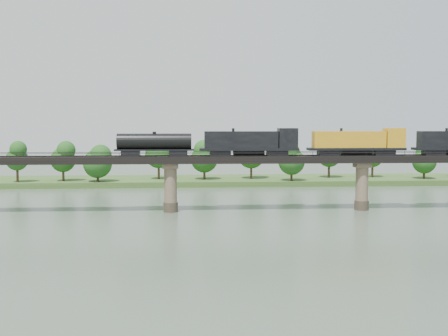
{
  "coord_description": "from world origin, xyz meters",
  "views": [
    {
      "loc": [
        3.43,
        -84.74,
        18.14
      ],
      "look_at": [
        11.0,
        30.0,
        9.0
      ],
      "focal_mm": 45.0,
      "sensor_mm": 36.0,
      "label": 1
    }
  ],
  "objects": [
    {
      "name": "ground",
      "position": [
        0.0,
        0.0,
        0.0
      ],
      "size": [
        400.0,
        400.0,
        0.0
      ],
      "primitive_type": "plane",
      "color": "#3D4D3C",
      "rests_on": "ground"
    },
    {
      "name": "far_bank",
      "position": [
        0.0,
        85.0,
        0.8
      ],
      "size": [
        300.0,
        24.0,
        1.6
      ],
      "primitive_type": "cube",
      "color": "#325120",
      "rests_on": "ground"
    },
    {
      "name": "bridge",
      "position": [
        0.0,
        30.0,
        5.46
      ],
      "size": [
        236.0,
        30.0,
        11.5
      ],
      "color": "#473A2D",
      "rests_on": "ground"
    },
    {
      "name": "bridge_superstructure",
      "position": [
        0.0,
        30.0,
        11.79
      ],
      "size": [
        220.0,
        4.9,
        0.75
      ],
      "color": "black",
      "rests_on": "bridge"
    },
    {
      "name": "far_treeline",
      "position": [
        -8.21,
        80.52,
        8.83
      ],
      "size": [
        289.06,
        17.54,
        13.6
      ],
      "color": "#382619",
      "rests_on": "far_bank"
    },
    {
      "name": "freight_train",
      "position": [
        31.31,
        30.0,
        14.21
      ],
      "size": [
        82.58,
        3.22,
        5.68
      ],
      "color": "black",
      "rests_on": "bridge"
    }
  ]
}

